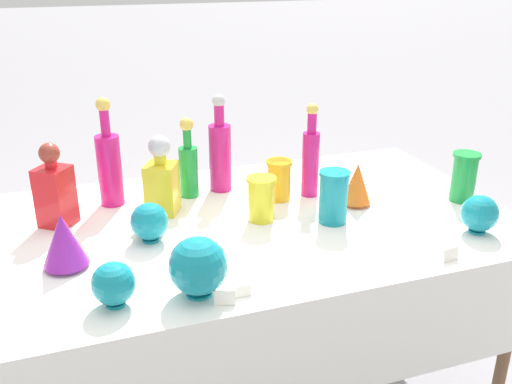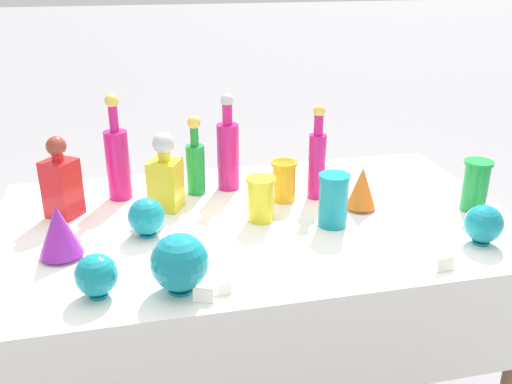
% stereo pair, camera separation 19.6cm
% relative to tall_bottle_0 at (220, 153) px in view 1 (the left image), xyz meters
% --- Properties ---
extents(display_table, '(1.79, 1.07, 0.76)m').
position_rel_tall_bottle_0_xyz_m(display_table, '(0.04, -0.34, -0.21)').
color(display_table, white).
rests_on(display_table, ground).
extents(tall_bottle_0, '(0.09, 0.09, 0.38)m').
position_rel_tall_bottle_0_xyz_m(tall_bottle_0, '(0.00, 0.00, 0.00)').
color(tall_bottle_0, '#C61972').
rests_on(tall_bottle_0, display_table).
extents(tall_bottle_1, '(0.09, 0.09, 0.40)m').
position_rel_tall_bottle_0_xyz_m(tall_bottle_1, '(-0.42, -0.00, 0.00)').
color(tall_bottle_1, '#C61972').
rests_on(tall_bottle_1, display_table).
extents(tall_bottle_2, '(0.07, 0.07, 0.31)m').
position_rel_tall_bottle_0_xyz_m(tall_bottle_2, '(-0.13, -0.02, -0.03)').
color(tall_bottle_2, '#198C38').
rests_on(tall_bottle_2, display_table).
extents(tall_bottle_3, '(0.06, 0.06, 0.36)m').
position_rel_tall_bottle_0_xyz_m(tall_bottle_3, '(0.31, -0.17, -0.00)').
color(tall_bottle_3, '#C61972').
rests_on(tall_bottle_3, display_table).
extents(square_decanter_0, '(0.14, 0.14, 0.29)m').
position_rel_tall_bottle_0_xyz_m(square_decanter_0, '(-0.61, -0.12, -0.03)').
color(square_decanter_0, red).
rests_on(square_decanter_0, display_table).
extents(square_decanter_1, '(0.14, 0.14, 0.29)m').
position_rel_tall_bottle_0_xyz_m(square_decanter_1, '(-0.25, -0.14, -0.03)').
color(square_decanter_1, yellow).
rests_on(square_decanter_1, display_table).
extents(slender_vase_0, '(0.10, 0.10, 0.16)m').
position_rel_tall_bottle_0_xyz_m(slender_vase_0, '(0.06, -0.32, -0.07)').
color(slender_vase_0, yellow).
rests_on(slender_vase_0, display_table).
extents(slender_vase_1, '(0.10, 0.10, 0.19)m').
position_rel_tall_bottle_0_xyz_m(slender_vase_1, '(0.83, -0.40, -0.05)').
color(slender_vase_1, '#198C38').
rests_on(slender_vase_1, display_table).
extents(slender_vase_2, '(0.11, 0.11, 0.18)m').
position_rel_tall_bottle_0_xyz_m(slender_vase_2, '(0.28, -0.41, -0.05)').
color(slender_vase_2, teal).
rests_on(slender_vase_2, display_table).
extents(slender_vase_3, '(0.10, 0.10, 0.15)m').
position_rel_tall_bottle_0_xyz_m(slender_vase_3, '(0.18, -0.17, -0.07)').
color(slender_vase_3, orange).
rests_on(slender_vase_3, display_table).
extents(fluted_vase_0, '(0.13, 0.13, 0.17)m').
position_rel_tall_bottle_0_xyz_m(fluted_vase_0, '(-0.60, -0.44, -0.06)').
color(fluted_vase_0, purple).
rests_on(fluted_vase_0, display_table).
extents(fluted_vase_1, '(0.11, 0.11, 0.16)m').
position_rel_tall_bottle_0_xyz_m(fluted_vase_1, '(0.43, -0.31, -0.07)').
color(fluted_vase_1, orange).
rests_on(fluted_vase_1, display_table).
extents(round_bowl_0, '(0.12, 0.12, 0.12)m').
position_rel_tall_bottle_0_xyz_m(round_bowl_0, '(-0.48, -0.69, -0.09)').
color(round_bowl_0, teal).
rests_on(round_bowl_0, display_table).
extents(round_bowl_1, '(0.12, 0.12, 0.13)m').
position_rel_tall_bottle_0_xyz_m(round_bowl_1, '(0.70, -0.65, -0.08)').
color(round_bowl_1, teal).
rests_on(round_bowl_1, display_table).
extents(round_bowl_2, '(0.12, 0.12, 0.13)m').
position_rel_tall_bottle_0_xyz_m(round_bowl_2, '(-0.34, -0.35, -0.08)').
color(round_bowl_2, teal).
rests_on(round_bowl_2, display_table).
extents(round_bowl_3, '(0.16, 0.16, 0.17)m').
position_rel_tall_bottle_0_xyz_m(round_bowl_3, '(-0.26, -0.71, -0.06)').
color(round_bowl_3, teal).
rests_on(round_bowl_3, display_table).
extents(price_tag_left, '(0.05, 0.01, 0.03)m').
position_rel_tall_bottle_0_xyz_m(price_tag_left, '(-0.16, -0.76, -0.14)').
color(price_tag_left, white).
rests_on(price_tag_left, display_table).
extents(price_tag_center, '(0.06, 0.02, 0.04)m').
position_rel_tall_bottle_0_xyz_m(price_tag_center, '(0.50, -0.78, -0.13)').
color(price_tag_center, white).
rests_on(price_tag_center, display_table).
extents(price_tag_right, '(0.06, 0.03, 0.04)m').
position_rel_tall_bottle_0_xyz_m(price_tag_right, '(-0.21, -0.78, -0.13)').
color(price_tag_right, white).
rests_on(price_tag_right, display_table).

